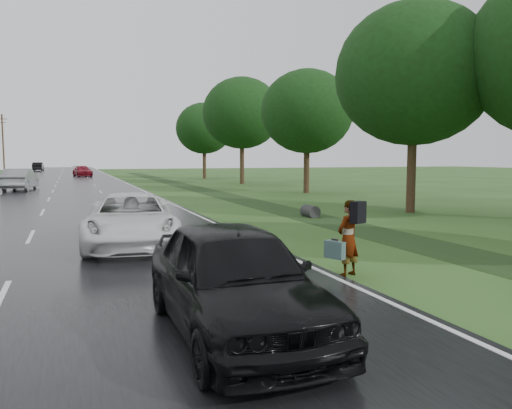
{
  "coord_description": "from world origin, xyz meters",
  "views": [
    {
      "loc": [
        1.31,
        -10.24,
        2.7
      ],
      "look_at": [
        6.49,
        3.63,
        1.3
      ],
      "focal_mm": 35.0,
      "sensor_mm": 36.0,
      "label": 1
    }
  ],
  "objects_px": {
    "dark_sedan": "(234,278)",
    "silver_sedan": "(20,179)",
    "pedestrian": "(348,237)",
    "white_pickup": "(131,220)"
  },
  "relations": [
    {
      "from": "dark_sedan",
      "to": "silver_sedan",
      "type": "xyz_separation_m",
      "value": [
        -6.08,
        37.63,
        0.03
      ]
    },
    {
      "from": "pedestrian",
      "to": "white_pickup",
      "type": "bearing_deg",
      "value": -76.18
    },
    {
      "from": "pedestrian",
      "to": "dark_sedan",
      "type": "relative_size",
      "value": 0.35
    },
    {
      "from": "pedestrian",
      "to": "white_pickup",
      "type": "height_order",
      "value": "pedestrian"
    },
    {
      "from": "white_pickup",
      "to": "silver_sedan",
      "type": "height_order",
      "value": "silver_sedan"
    },
    {
      "from": "pedestrian",
      "to": "dark_sedan",
      "type": "distance_m",
      "value": 4.51
    },
    {
      "from": "dark_sedan",
      "to": "white_pickup",
      "type": "bearing_deg",
      "value": 94.1
    },
    {
      "from": "white_pickup",
      "to": "dark_sedan",
      "type": "xyz_separation_m",
      "value": [
        0.58,
        -8.21,
        0.06
      ]
    },
    {
      "from": "white_pickup",
      "to": "silver_sedan",
      "type": "bearing_deg",
      "value": 107.3
    },
    {
      "from": "pedestrian",
      "to": "dark_sedan",
      "type": "height_order",
      "value": "pedestrian"
    }
  ]
}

